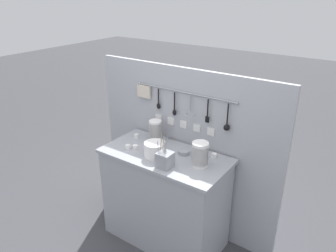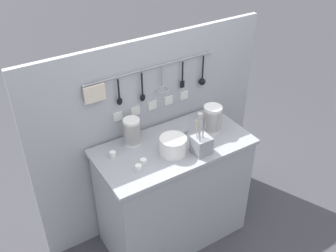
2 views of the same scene
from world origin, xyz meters
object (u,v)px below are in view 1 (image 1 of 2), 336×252
at_px(bowl_stack_tall_left, 155,131).
at_px(cup_mid_row, 128,147).
at_px(steel_mixing_bowl, 184,152).
at_px(cup_front_left, 135,147).
at_px(bowl_stack_wide_centre, 200,154).
at_px(cup_back_right, 136,136).
at_px(plate_stack, 155,149).
at_px(cutlery_caddy, 165,159).
at_px(cup_centre, 214,155).

height_order(bowl_stack_tall_left, cup_mid_row, bowl_stack_tall_left).
distance_m(steel_mixing_bowl, cup_front_left, 0.46).
height_order(bowl_stack_wide_centre, steel_mixing_bowl, bowl_stack_wide_centre).
xyz_separation_m(bowl_stack_tall_left, cup_mid_row, (-0.11, -0.29, -0.09)).
relative_size(cup_back_right, cup_front_left, 1.00).
bearing_deg(cup_mid_row, cup_back_right, 110.66).
height_order(cup_back_right, cup_front_left, same).
xyz_separation_m(steel_mixing_bowl, cup_back_right, (-0.57, 0.01, 0.00)).
bearing_deg(plate_stack, cutlery_caddy, -28.53).
height_order(cup_mid_row, cup_centre, same).
bearing_deg(cup_mid_row, cup_front_left, 32.09).
bearing_deg(cup_mid_row, cutlery_caddy, -8.04).
bearing_deg(cutlery_caddy, cup_back_right, 152.40).
xyz_separation_m(cutlery_caddy, cup_mid_row, (-0.47, 0.07, -0.05)).
bearing_deg(cup_mid_row, bowl_stack_wide_centre, 9.05).
bearing_deg(cup_back_right, bowl_stack_tall_left, 18.24).
distance_m(cutlery_caddy, cup_mid_row, 0.48).
distance_m(cup_back_right, cup_front_left, 0.24).
bearing_deg(cutlery_caddy, cup_centre, 54.94).
height_order(bowl_stack_tall_left, bowl_stack_wide_centre, bowl_stack_wide_centre).
bearing_deg(cup_back_right, steel_mixing_bowl, -1.24).
bearing_deg(cup_back_right, plate_stack, -27.17).
height_order(bowl_stack_wide_centre, cutlery_caddy, cutlery_caddy).
distance_m(cutlery_caddy, cup_back_right, 0.63).
distance_m(cup_back_right, cup_centre, 0.83).
height_order(plate_stack, cup_back_right, plate_stack).
bearing_deg(cup_centre, cup_back_right, -174.13).
height_order(bowl_stack_tall_left, steel_mixing_bowl, bowl_stack_tall_left).
relative_size(steel_mixing_bowl, cup_mid_row, 2.25).
bearing_deg(bowl_stack_wide_centre, cup_mid_row, -170.95).
relative_size(cutlery_caddy, cup_back_right, 6.03).
height_order(steel_mixing_bowl, cup_centre, cup_centre).
bearing_deg(bowl_stack_tall_left, plate_stack, -53.64).
bearing_deg(cup_centre, cup_front_left, -158.11).
relative_size(cutlery_caddy, cup_centre, 6.03).
xyz_separation_m(plate_stack, cup_front_left, (-0.24, 0.01, -0.05)).
bearing_deg(steel_mixing_bowl, cup_back_right, 178.76).
distance_m(plate_stack, cup_front_left, 0.24).
bearing_deg(cup_back_right, cup_centre, 5.87).
distance_m(bowl_stack_wide_centre, cup_centre, 0.22).
height_order(cup_back_right, cup_centre, same).
bearing_deg(steel_mixing_bowl, cup_front_left, -157.55).
bearing_deg(cup_front_left, cup_back_right, 127.45).
xyz_separation_m(bowl_stack_tall_left, plate_stack, (0.19, -0.26, -0.04)).
height_order(steel_mixing_bowl, cup_mid_row, cup_mid_row).
xyz_separation_m(cutlery_caddy, cup_centre, (0.26, 0.38, -0.05)).
xyz_separation_m(bowl_stack_tall_left, bowl_stack_wide_centre, (0.60, -0.18, 0.00)).
bearing_deg(steel_mixing_bowl, cup_centre, 20.94).
relative_size(bowl_stack_tall_left, cutlery_caddy, 0.74).
bearing_deg(bowl_stack_wide_centre, bowl_stack_tall_left, 163.64).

